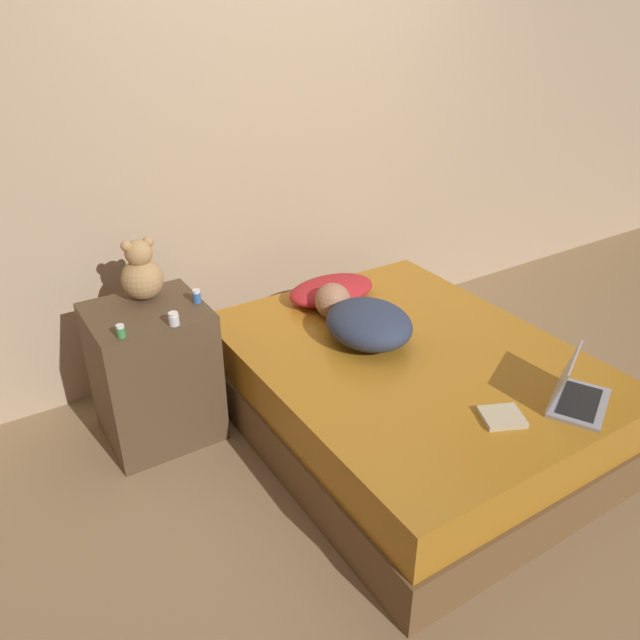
{
  "coord_description": "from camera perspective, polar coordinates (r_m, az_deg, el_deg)",
  "views": [
    {
      "loc": [
        -1.74,
        -1.93,
        2.04
      ],
      "look_at": [
        -0.37,
        0.23,
        0.65
      ],
      "focal_mm": 35.0,
      "sensor_mm": 36.0,
      "label": 1
    }
  ],
  "objects": [
    {
      "name": "ground_plane",
      "position": [
        3.31,
        7.68,
        -9.96
      ],
      "size": [
        12.0,
        12.0,
        0.0
      ],
      "primitive_type": "plane",
      "color": "#937551"
    },
    {
      "name": "wall_back",
      "position": [
        3.66,
        -3.38,
        16.75
      ],
      "size": [
        8.0,
        0.06,
        2.6
      ],
      "color": "tan",
      "rests_on": "ground_plane"
    },
    {
      "name": "bed",
      "position": [
        3.17,
        7.95,
        -6.64
      ],
      "size": [
        1.46,
        1.84,
        0.47
      ],
      "color": "brown",
      "rests_on": "ground_plane"
    },
    {
      "name": "nightstand",
      "position": [
        3.18,
        -14.9,
        -4.73
      ],
      "size": [
        0.53,
        0.49,
        0.7
      ],
      "color": "brown",
      "rests_on": "ground_plane"
    },
    {
      "name": "pillow",
      "position": [
        3.48,
        1.07,
        2.76
      ],
      "size": [
        0.51,
        0.32,
        0.11
      ],
      "color": "red",
      "rests_on": "bed"
    },
    {
      "name": "person_lying",
      "position": [
        3.09,
        3.99,
        -0.0
      ],
      "size": [
        0.42,
        0.64,
        0.2
      ],
      "rotation": [
        0.0,
        0.0,
        0.02
      ],
      "color": "#2D3851",
      "rests_on": "bed"
    },
    {
      "name": "laptop",
      "position": [
        2.85,
        22.18,
        -6.16
      ],
      "size": [
        0.39,
        0.34,
        0.22
      ],
      "rotation": [
        0.0,
        0.0,
        0.49
      ],
      "color": "#9E9EA3",
      "rests_on": "bed"
    },
    {
      "name": "teddy_bear",
      "position": [
        3.07,
        -16.01,
        4.18
      ],
      "size": [
        0.2,
        0.2,
        0.3
      ],
      "color": "tan",
      "rests_on": "nightstand"
    },
    {
      "name": "bottle_green",
      "position": [
        2.79,
        -17.76,
        -0.98
      ],
      "size": [
        0.04,
        0.04,
        0.06
      ],
      "color": "#3D8E4C",
      "rests_on": "nightstand"
    },
    {
      "name": "bottle_clear",
      "position": [
        2.83,
        -13.23,
        0.1
      ],
      "size": [
        0.05,
        0.05,
        0.06
      ],
      "color": "silver",
      "rests_on": "nightstand"
    },
    {
      "name": "bottle_blue",
      "position": [
        3.01,
        -11.21,
        2.15
      ],
      "size": [
        0.04,
        0.04,
        0.06
      ],
      "color": "#3866B2",
      "rests_on": "nightstand"
    },
    {
      "name": "book",
      "position": [
        2.67,
        16.31,
        -8.5
      ],
      "size": [
        0.21,
        0.2,
        0.02
      ],
      "rotation": [
        0.0,
        0.0,
        -0.42
      ],
      "color": "#C6B793",
      "rests_on": "bed"
    }
  ]
}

